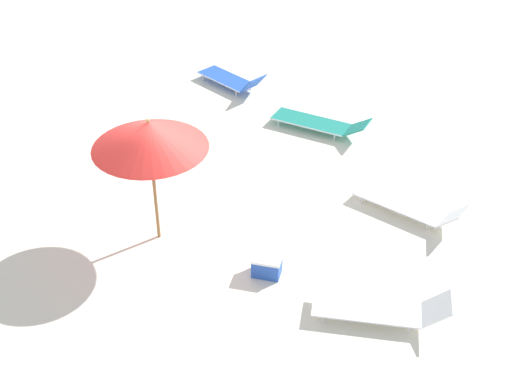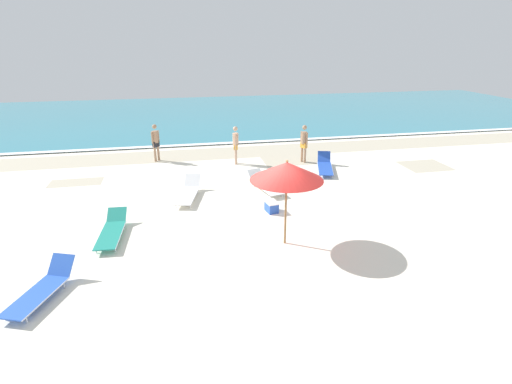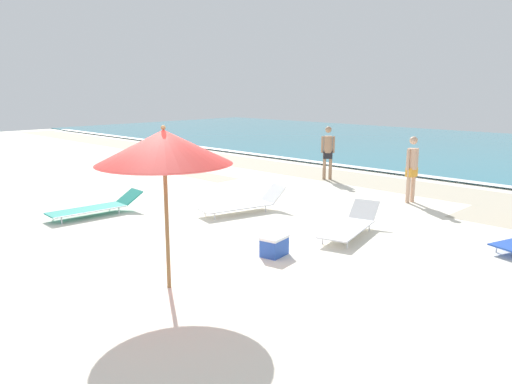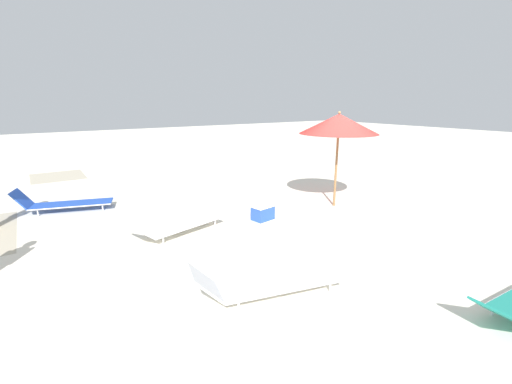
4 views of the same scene
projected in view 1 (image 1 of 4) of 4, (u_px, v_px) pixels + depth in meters
name	position (u px, v px, depth m)	size (l,w,h in m)	color
ground_plane	(212.00, 221.00, 13.72)	(60.00, 60.00, 0.16)	silver
beach_umbrella	(149.00, 136.00, 11.95)	(2.01, 2.01, 2.49)	olive
sun_lounger_under_umbrella	(381.00, 309.00, 11.33)	(1.11, 2.24, 0.54)	white
sun_lounger_beside_umbrella	(411.00, 205.00, 13.63)	(1.12, 2.29, 0.58)	white
sun_lounger_near_water_left	(232.00, 80.00, 18.07)	(1.29, 2.06, 0.60)	blue
sun_lounger_near_water_right	(320.00, 123.00, 16.28)	(0.74, 2.31, 0.48)	#1E8475
cooler_box	(267.00, 266.00, 12.23)	(0.43, 0.55, 0.37)	blue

